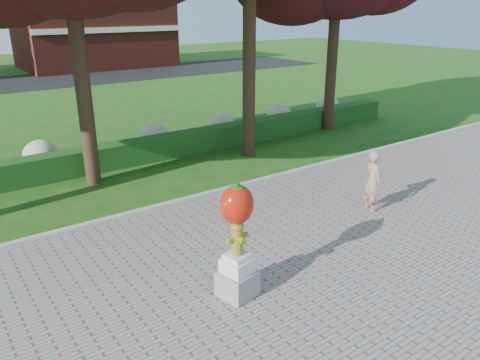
{
  "coord_description": "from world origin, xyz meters",
  "views": [
    {
      "loc": [
        -6.08,
        -7.47,
        5.12
      ],
      "look_at": [
        -0.07,
        1.0,
        1.2
      ],
      "focal_mm": 35.0,
      "sensor_mm": 36.0,
      "label": 1
    }
  ],
  "objects": [
    {
      "name": "lawn_hedge",
      "position": [
        0.0,
        7.0,
        0.4
      ],
      "size": [
        24.0,
        0.7,
        0.8
      ],
      "primitive_type": "cube",
      "color": "#134516",
      "rests_on": "ground"
    },
    {
      "name": "curb",
      "position": [
        0.0,
        3.0,
        0.07
      ],
      "size": [
        40.0,
        0.18,
        0.15
      ],
      "primitive_type": "cube",
      "color": "#ADADA5",
      "rests_on": "ground"
    },
    {
      "name": "building_right",
      "position": [
        8.0,
        34.0,
        3.2
      ],
      "size": [
        12.0,
        8.0,
        6.4
      ],
      "primitive_type": "cube",
      "color": "maroon",
      "rests_on": "ground"
    },
    {
      "name": "street",
      "position": [
        0.0,
        28.0,
        0.01
      ],
      "size": [
        50.0,
        8.0,
        0.02
      ],
      "primitive_type": "cube",
      "color": "black",
      "rests_on": "ground"
    },
    {
      "name": "woman",
      "position": [
        3.21,
        -0.29,
        0.85
      ],
      "size": [
        0.55,
        0.68,
        1.62
      ],
      "primitive_type": "imported",
      "rotation": [
        0.0,
        0.0,
        1.27
      ],
      "color": "tan",
      "rests_on": "walkway"
    },
    {
      "name": "walkway",
      "position": [
        0.0,
        -4.0,
        0.02
      ],
      "size": [
        40.0,
        14.0,
        0.04
      ],
      "primitive_type": "cube",
      "color": "gray",
      "rests_on": "ground"
    },
    {
      "name": "hydrangea_row",
      "position": [
        0.57,
        8.0,
        0.55
      ],
      "size": [
        20.1,
        1.1,
        0.99
      ],
      "color": "#A7B187",
      "rests_on": "ground"
    },
    {
      "name": "hydrant_sculpture",
      "position": [
        -1.84,
        -1.41,
        1.23
      ],
      "size": [
        0.72,
        0.72,
        2.24
      ],
      "rotation": [
        0.0,
        0.0,
        0.22
      ],
      "color": "gray",
      "rests_on": "walkway"
    },
    {
      "name": "ground",
      "position": [
        0.0,
        0.0,
        0.0
      ],
      "size": [
        100.0,
        100.0,
        0.0
      ],
      "primitive_type": "plane",
      "color": "#165114",
      "rests_on": "ground"
    }
  ]
}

